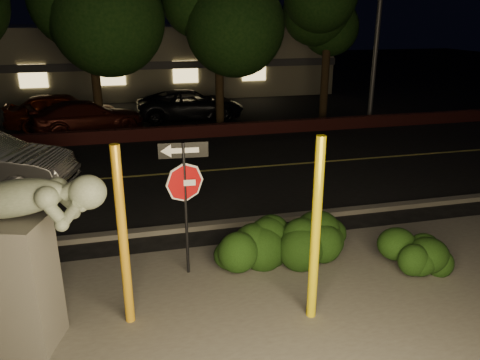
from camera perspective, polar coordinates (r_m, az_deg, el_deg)
The scene contains 18 objects.
ground at distance 17.43m, azimuth -8.66°, elevation 3.88°, with size 90.00×90.00×0.00m, color black.
patio at distance 7.51m, azimuth 0.18°, elevation -18.41°, with size 14.00×6.00×0.02m, color #4C4944.
road at distance 14.57m, azimuth -7.49°, elevation 0.84°, with size 80.00×8.00×0.01m, color black.
lane_marking at distance 14.57m, azimuth -7.49°, elevation 0.89°, with size 80.00×0.12×0.01m, color #B3A747.
curb at distance 10.77m, azimuth -4.89°, elevation -5.66°, with size 80.00×0.25×0.12m, color #4C4944.
brick_wall at distance 18.62m, azimuth -9.10°, elevation 5.66°, with size 40.00×0.35×0.50m, color #4D1918.
parking_lot at distance 24.23m, azimuth -10.33°, elevation 8.19°, with size 40.00×12.00×0.01m, color black.
building at distance 31.87m, azimuth -11.62°, elevation 14.38°, with size 22.00×10.20×4.00m.
yellow_pole_left at distance 7.25m, azimuth -14.07°, elevation -6.97°, with size 0.15×0.15×2.92m, color gold.
yellow_pole_right at distance 7.23m, azimuth 9.21°, elevation -6.29°, with size 0.15×0.15×3.01m, color yellow.
signpost at distance 8.32m, azimuth -6.76°, elevation -0.36°, with size 0.86×0.11×2.55m.
sculpture at distance 7.14m, azimuth -25.29°, elevation -7.15°, with size 2.48×1.31×2.67m.
hedge_center at distance 9.09m, azimuth 2.17°, elevation -7.54°, with size 1.90×0.89×0.99m, color black.
hedge_right at distance 9.35m, azimuth 9.09°, elevation -6.38°, with size 1.77×0.95×1.16m, color black.
hedge_far_right at distance 9.49m, azimuth 20.51°, elevation -7.90°, with size 1.31×0.82×0.91m, color black.
parked_car_red at distance 21.51m, azimuth -20.88°, elevation 7.91°, with size 1.83×4.54×1.55m, color #651907.
parked_car_darkred at distance 20.37m, azimuth -18.10°, elevation 7.31°, with size 1.85×4.55×1.32m, color #3F120D.
parked_car_dark at distance 22.10m, azimuth -6.02°, elevation 9.11°, with size 2.26×4.91×1.36m, color black.
Camera 1 is at (-1.44, -6.75, 4.62)m, focal length 35.00 mm.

